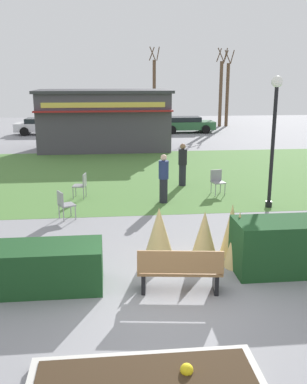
% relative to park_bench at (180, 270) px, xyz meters
% --- Properties ---
extents(ground_plane, '(80.00, 80.00, 0.00)m').
position_rel_park_bench_xyz_m(ground_plane, '(-0.35, -0.26, -0.48)').
color(ground_plane, gray).
extents(lawn_patch, '(36.00, 12.00, 0.01)m').
position_rel_park_bench_xyz_m(lawn_patch, '(-0.35, 11.12, -0.48)').
color(lawn_patch, '#4C7A38').
rests_on(lawn_patch, ground_plane).
extents(park_bench, '(1.75, 0.73, 0.95)m').
position_rel_park_bench_xyz_m(park_bench, '(0.00, 0.00, 0.00)').
color(park_bench, olive).
rests_on(park_bench, ground_plane).
extents(hedge_left, '(2.26, 1.10, 0.92)m').
position_rel_park_bench_xyz_m(hedge_left, '(-2.68, 0.48, -0.02)').
color(hedge_left, '#19421E').
rests_on(hedge_left, ground_plane).
extents(hedge_right, '(2.19, 1.10, 1.19)m').
position_rel_park_bench_xyz_m(hedge_right, '(2.45, 0.77, 0.11)').
color(hedge_right, '#19421E').
rests_on(hedge_right, ground_plane).
extents(ornamental_grass_behind_left, '(0.55, 0.55, 1.31)m').
position_rel_park_bench_xyz_m(ornamental_grass_behind_left, '(1.55, 1.77, 0.17)').
color(ornamental_grass_behind_left, tan).
rests_on(ornamental_grass_behind_left, ground_plane).
extents(ornamental_grass_behind_right, '(0.65, 0.65, 1.18)m').
position_rel_park_bench_xyz_m(ornamental_grass_behind_right, '(0.86, 1.67, 0.11)').
color(ornamental_grass_behind_right, tan).
rests_on(ornamental_grass_behind_right, ground_plane).
extents(ornamental_grass_behind_center, '(0.74, 0.74, 1.27)m').
position_rel_park_bench_xyz_m(ornamental_grass_behind_center, '(-0.22, 1.78, 0.15)').
color(ornamental_grass_behind_center, tan).
rests_on(ornamental_grass_behind_center, ground_plane).
extents(ornamental_grass_behind_far, '(0.65, 0.65, 1.31)m').
position_rel_park_bench_xyz_m(ornamental_grass_behind_far, '(1.53, 1.13, 0.18)').
color(ornamental_grass_behind_far, tan).
rests_on(ornamental_grass_behind_far, ground_plane).
extents(lamppost_mid, '(0.36, 0.36, 4.26)m').
position_rel_park_bench_xyz_m(lamppost_mid, '(3.92, 5.63, 2.19)').
color(lamppost_mid, black).
rests_on(lamppost_mid, ground_plane).
extents(trash_bin, '(0.52, 0.52, 0.82)m').
position_rel_park_bench_xyz_m(trash_bin, '(-3.32, 0.32, -0.07)').
color(trash_bin, '#2D4233').
rests_on(trash_bin, ground_plane).
extents(food_kiosk, '(7.79, 4.13, 3.47)m').
position_rel_park_bench_xyz_m(food_kiosk, '(-1.55, 18.33, 1.26)').
color(food_kiosk, '#47424C').
rests_on(food_kiosk, ground_plane).
extents(cafe_chair_west, '(0.51, 0.51, 0.89)m').
position_rel_park_bench_xyz_m(cafe_chair_west, '(-2.34, 7.42, 0.05)').
color(cafe_chair_west, gray).
rests_on(cafe_chair_west, ground_plane).
extents(cafe_chair_east, '(0.52, 0.52, 0.89)m').
position_rel_park_bench_xyz_m(cafe_chair_east, '(2.62, 7.51, 0.05)').
color(cafe_chair_east, gray).
rests_on(cafe_chair_east, ground_plane).
extents(cafe_chair_center, '(0.59, 0.59, 0.89)m').
position_rel_park_bench_xyz_m(cafe_chair_center, '(-2.75, 5.00, 0.05)').
color(cafe_chair_center, gray).
rests_on(cafe_chair_center, ground_plane).
extents(person_strolling, '(0.34, 0.34, 1.69)m').
position_rel_park_bench_xyz_m(person_strolling, '(1.54, 8.88, 0.38)').
color(person_strolling, '#23232D').
rests_on(person_strolling, ground_plane).
extents(person_standing, '(0.34, 0.34, 1.69)m').
position_rel_park_bench_xyz_m(person_standing, '(0.49, 6.53, 0.38)').
color(person_standing, '#23232D').
rests_on(person_standing, ground_plane).
extents(parked_car_west_slot, '(4.26, 2.17, 1.20)m').
position_rel_park_bench_xyz_m(parked_car_west_slot, '(-6.12, 25.71, 0.16)').
color(parked_car_west_slot, silver).
rests_on(parked_car_west_slot, ground_plane).
extents(parked_car_center_slot, '(4.26, 2.18, 1.20)m').
position_rel_park_bench_xyz_m(parked_car_center_slot, '(-1.18, 25.71, 0.16)').
color(parked_car_center_slot, maroon).
rests_on(parked_car_center_slot, ground_plane).
extents(parked_car_east_slot, '(4.22, 2.09, 1.20)m').
position_rel_park_bench_xyz_m(parked_car_east_slot, '(4.67, 25.71, 0.16)').
color(parked_car_east_slot, '#2D6638').
rests_on(parked_car_east_slot, ground_plane).
extents(tree_left_bg, '(0.91, 0.96, 6.34)m').
position_rel_park_bench_xyz_m(tree_left_bg, '(8.88, 29.66, 2.32)').
color(tree_left_bg, brown).
rests_on(tree_left_bg, ground_plane).
extents(tree_right_bg, '(0.91, 0.96, 6.49)m').
position_rel_park_bench_xyz_m(tree_right_bg, '(8.26, 29.53, 2.40)').
color(tree_right_bg, brown).
rests_on(tree_right_bg, ground_plane).
extents(tree_center_bg, '(0.91, 0.96, 6.61)m').
position_rel_park_bench_xyz_m(tree_center_bg, '(2.69, 30.59, 2.46)').
color(tree_center_bg, brown).
rests_on(tree_center_bg, ground_plane).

